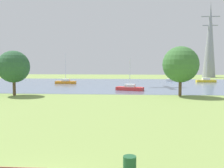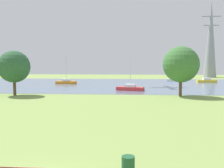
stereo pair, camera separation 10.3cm
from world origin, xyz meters
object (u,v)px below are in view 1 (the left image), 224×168
at_px(sailboat_red, 130,88).
at_px(sailboat_white, 175,79).
at_px(sailboat_orange, 66,82).
at_px(tree_mid_shore, 14,67).
at_px(electricity_pylon, 210,39).
at_px(litter_bin, 130,165).
at_px(tree_east_far, 181,64).
at_px(sailboat_yellow, 206,81).

height_order(sailboat_red, sailboat_white, sailboat_white).
height_order(sailboat_orange, tree_mid_shore, sailboat_orange).
bearing_deg(electricity_pylon, sailboat_white, -125.70).
relative_size(litter_bin, tree_east_far, 0.11).
xyz_separation_m(sailboat_orange, electricity_pylon, (42.25, 31.69, 12.52)).
height_order(sailboat_white, tree_mid_shore, sailboat_white).
distance_m(sailboat_red, sailboat_orange, 20.70).
bearing_deg(tree_east_far, litter_bin, -104.95).
bearing_deg(electricity_pylon, tree_mid_shore, -129.31).
bearing_deg(tree_mid_shore, sailboat_red, 25.56).
bearing_deg(sailboat_yellow, tree_mid_shore, -140.91).
distance_m(sailboat_red, sailboat_yellow, 28.59).
height_order(tree_mid_shore, electricity_pylon, electricity_pylon).
height_order(litter_bin, sailboat_white, sailboat_white).
bearing_deg(sailboat_white, tree_east_far, -98.58).
xyz_separation_m(sailboat_white, electricity_pylon, (14.96, 20.83, 12.52)).
distance_m(litter_bin, sailboat_orange, 50.56).
bearing_deg(sailboat_red, litter_bin, -89.77).
distance_m(sailboat_yellow, tree_east_far, 31.06).
bearing_deg(tree_mid_shore, electricity_pylon, 50.69).
height_order(litter_bin, sailboat_orange, sailboat_orange).
bearing_deg(tree_mid_shore, tree_east_far, 2.34).
distance_m(sailboat_yellow, sailboat_white, 7.91).
distance_m(tree_east_far, electricity_pylon, 57.19).
xyz_separation_m(sailboat_yellow, tree_mid_shore, (-36.21, -29.42, 3.81)).
height_order(sailboat_red, sailboat_yellow, sailboat_red).
bearing_deg(sailboat_orange, sailboat_white, 21.70).
bearing_deg(litter_bin, sailboat_white, 78.48).
bearing_deg(tree_east_far, sailboat_orange, 136.48).
distance_m(sailboat_white, tree_mid_shore, 44.38).
height_order(sailboat_white, sailboat_orange, sailboat_white).
height_order(sailboat_yellow, electricity_pylon, electricity_pylon).
relative_size(sailboat_red, sailboat_white, 0.78).
bearing_deg(sailboat_orange, tree_east_far, -43.52).
relative_size(sailboat_red, electricity_pylon, 0.22).
bearing_deg(tree_mid_shore, sailboat_orange, 84.99).
height_order(litter_bin, sailboat_red, sailboat_red).
bearing_deg(sailboat_white, tree_mid_shore, -131.41).
bearing_deg(electricity_pylon, sailboat_orange, -143.13).
distance_m(tree_mid_shore, tree_east_far, 24.41).
bearing_deg(tree_east_far, sailboat_red, 135.56).
bearing_deg(sailboat_red, electricity_pylon, 59.37).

